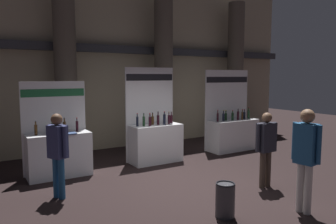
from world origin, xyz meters
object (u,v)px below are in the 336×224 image
Objects in this scene: exhibitor_booth_0 at (59,151)px; trash_bin at (225,200)px; visitor_1 at (306,151)px; visitor_5 at (266,143)px; exhibitor_booth_1 at (155,139)px; visitor_4 at (58,149)px; exhibitor_booth_2 at (232,131)px.

exhibitor_booth_0 is 3.83× the size of trash_bin.
visitor_1 is 1.13× the size of visitor_5.
exhibitor_booth_1 reaches higher than visitor_5.
exhibitor_booth_1 is 3.22m from visitor_4.
visitor_1 reaches higher than visitor_5.
visitor_1 is (-2.28, -4.26, 0.47)m from exhibitor_booth_2.
exhibitor_booth_2 is at bearing 58.30° from visitor_5.
visitor_4 is 4.21m from visitor_5.
exhibitor_booth_0 is 1.35× the size of visitor_4.
visitor_5 is at bearing 21.56° from trash_bin.
visitor_4 is at bearing 133.00° from trash_bin.
visitor_1 reaches higher than visitor_4.
trash_bin is at bearing -122.41° from visitor_1.
exhibitor_booth_2 is 5.87m from visitor_4.
exhibitor_booth_1 reaches higher than exhibitor_booth_0.
exhibitor_booth_2 reaches higher than visitor_1.
visitor_1 is at bearing -82.97° from exhibitor_booth_1.
exhibitor_booth_1 is 4.44× the size of trash_bin.
exhibitor_booth_0 is 5.35m from visitor_1.
trash_bin is 1.60m from visitor_1.
visitor_5 is at bearing -40.97° from exhibitor_booth_0.
exhibitor_booth_2 is 1.41× the size of visitor_1.
exhibitor_booth_1 is at bearing 107.81° from visitor_5.
visitor_4 is (-2.89, -1.36, 0.33)m from exhibitor_booth_1.
trash_bin is 0.36× the size of visitor_5.
trash_bin is (-3.54, -3.67, -0.32)m from exhibitor_booth_2.
visitor_4 is (-3.42, 2.91, -0.11)m from visitor_1.
trash_bin is 3.24m from visitor_4.
visitor_5 is (0.99, -3.00, 0.30)m from exhibitor_booth_1.
trash_bin is at bearing -133.96° from exhibitor_booth_2.
visitor_4 is (-0.34, -1.44, 0.37)m from exhibitor_booth_0.
exhibitor_booth_0 is 2.56m from exhibitor_booth_1.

